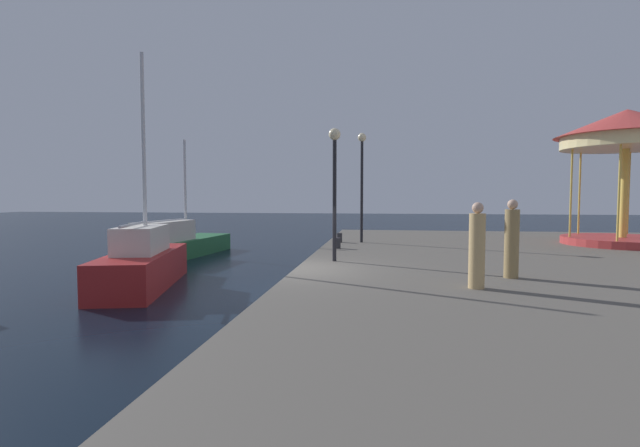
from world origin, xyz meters
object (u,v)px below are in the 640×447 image
Objects in this scene: bollard_center at (337,243)px; person_far_corner at (512,241)px; person_near_carousel at (477,248)px; carousel at (626,143)px; bollard_south at (339,238)px; sailboat_green at (176,244)px; lamp_post_mid_promenade at (362,169)px; sailboat_red at (142,263)px; lamp_post_near_edge at (335,170)px.

person_far_corner is at bearing -49.72° from bollard_center.
person_near_carousel is at bearing -62.40° from bollard_center.
bollard_center is 0.21× the size of person_far_corner.
bollard_south is at bearing -176.99° from carousel.
person_near_carousel is (11.23, -9.37, 1.04)m from sailboat_green.
lamp_post_mid_promenade is at bearing 5.81° from bollard_south.
bollard_center is (5.53, 4.21, 0.26)m from sailboat_red.
sailboat_red is 3.76× the size of person_far_corner.
lamp_post_near_edge is at bearing -85.87° from bollard_center.
person_near_carousel is (3.85, -9.38, 0.67)m from bollard_south.
bollard_south is (7.38, 0.01, 0.37)m from sailboat_green.
bollard_center and bollard_south have the same top height.
bollard_south is 0.21× the size of person_far_corner.
person_near_carousel is at bearing -72.92° from lamp_post_mid_promenade.
lamp_post_mid_promenade is 11.54× the size of bollard_center.
sailboat_red reaches higher than person_far_corner.
lamp_post_mid_promenade is (6.32, 6.61, 3.19)m from sailboat_red.
sailboat_green is 14.69m from person_far_corner.
person_near_carousel is at bearing -17.27° from sailboat_red.
lamp_post_mid_promenade is at bearing 107.08° from person_near_carousel.
person_near_carousel is 0.97× the size of person_far_corner.
person_far_corner is (4.54, -2.26, -1.87)m from lamp_post_near_edge.
sailboat_red is at bearing 172.07° from person_far_corner.
carousel is at bearing 2.76° from lamp_post_mid_promenade.
carousel is 12.32m from bollard_center.
sailboat_green is 18.20× the size of bollard_center.
bollard_center is 0.22× the size of person_near_carousel.
bollard_south is (-0.39, 5.69, -2.57)m from lamp_post_near_edge.
sailboat_green reaches higher than lamp_post_near_edge.
sailboat_green is 3.94× the size of person_near_carousel.
person_far_corner is at bearing 52.88° from person_near_carousel.
lamp_post_mid_promenade is 11.54× the size of bollard_south.
person_far_corner is at bearing -32.82° from sailboat_green.
bollard_center is (-0.79, -2.40, -2.93)m from lamp_post_mid_promenade.
bollard_south is at bearing 121.83° from person_far_corner.
lamp_post_near_edge is (-11.08, -6.29, -1.32)m from carousel.
sailboat_green is 7.87m from bollard_center.
sailboat_green is 8.94m from lamp_post_mid_promenade.
person_far_corner is at bearing -26.47° from lamp_post_near_edge.
person_near_carousel is at bearing -39.86° from sailboat_green.
sailboat_green is at bearing -179.27° from lamp_post_mid_promenade.
bollard_center is at bearing -16.95° from sailboat_green.
lamp_post_near_edge is at bearing -150.41° from carousel.
sailboat_red is 6.96m from bollard_center.
bollard_south is (5.38, 6.51, 0.26)m from sailboat_red.
bollard_center is at bearing 130.28° from person_far_corner.
bollard_center is at bearing -86.31° from bollard_south.
lamp_post_mid_promenade is (8.31, 0.11, 3.29)m from sailboat_green.
sailboat_green is 1.82× the size of lamp_post_near_edge.
carousel is 11.23m from person_far_corner.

